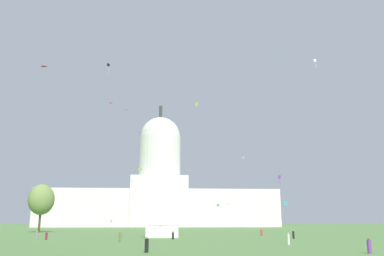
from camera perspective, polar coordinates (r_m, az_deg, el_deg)
name	(u,v)px	position (r m, az deg, el deg)	size (l,w,h in m)	color
capitol_building	(159,194)	(229.06, -4.65, -9.24)	(130.63, 28.33, 69.05)	silver
event_tent	(163,223)	(86.66, -4.15, -13.30)	(7.33, 6.19, 5.60)	white
tree_west_far	(41,200)	(129.80, -20.53, -9.46)	(10.30, 10.27, 14.08)	#4C3823
person_black_lawn_far_right	(173,236)	(77.78, -2.71, -14.97)	(0.50, 0.50, 1.48)	black
person_red_edge_east	(262,233)	(95.32, 9.82, -14.40)	(0.53, 0.53, 1.60)	red
person_white_near_tent	(288,239)	(62.10, 13.49, -15.04)	(0.34, 0.34, 1.71)	silver
person_grey_back_right	(37,236)	(83.48, -21.12, -14.01)	(0.65, 0.65, 1.51)	gray
person_black_aisle_center	(293,235)	(82.84, 14.16, -14.43)	(0.47, 0.47, 1.63)	black
person_maroon_near_tree_east	(46,236)	(80.05, -19.90, -14.19)	(0.59, 0.59, 1.49)	maroon
person_olive_near_tree_west	(120,237)	(67.79, -10.12, -14.99)	(0.45, 0.45, 1.73)	olive
person_purple_edge_west	(369,246)	(48.56, 23.80, -15.09)	(0.56, 0.56, 1.62)	#703D93
person_black_deep_crowd	(147,245)	(46.26, -6.43, -16.18)	(0.55, 0.55, 1.69)	black
kite_violet_low	(280,178)	(111.02, 12.28, -6.87)	(1.00, 0.90, 2.65)	purple
kite_black_high	(108,65)	(141.54, -11.76, 8.72)	(1.07, 1.05, 3.87)	black
kite_lime_mid	(140,169)	(130.81, -7.38, -5.83)	(0.91, 0.89, 3.68)	#8CD133
kite_cyan_low	(286,203)	(117.05, 13.20, -10.30)	(1.27, 1.25, 1.24)	#33BCDB
kite_blue_high	(139,133)	(197.05, -7.48, -0.75)	(1.04, 1.41, 2.68)	blue
kite_red_mid	(42,68)	(76.96, -20.41, 8.02)	(1.15, 0.96, 0.16)	red
kite_white_high	(315,61)	(108.93, 17.02, 9.00)	(0.61, 0.53, 2.48)	white
kite_green_low	(218,205)	(169.43, 3.72, -10.85)	(1.05, 1.07, 0.93)	green
kite_yellow_high	(196,104)	(158.57, 0.63, 3.37)	(1.02, 1.08, 1.46)	yellow
kite_magenta_high	(110,105)	(129.88, -11.54, 3.17)	(1.40, 1.33, 3.76)	#D1339E
kite_turquoise_high	(125,111)	(174.96, -9.45, 2.33)	(1.12, 1.63, 3.13)	teal
kite_gold_mid	(243,158)	(200.37, 7.29, -4.18)	(0.76, 0.17, 0.84)	gold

